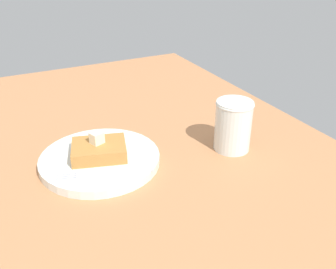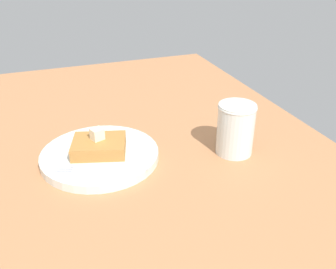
% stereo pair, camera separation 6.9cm
% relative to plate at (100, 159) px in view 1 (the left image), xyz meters
% --- Properties ---
extents(table_surface, '(1.03, 1.03, 0.03)m').
position_rel_plate_xyz_m(table_surface, '(-0.07, -0.06, -0.02)').
color(table_surface, '#B5784C').
rests_on(table_surface, ground).
extents(plate, '(0.22, 0.22, 0.02)m').
position_rel_plate_xyz_m(plate, '(0.00, 0.00, 0.00)').
color(plate, silver).
rests_on(plate, table_surface).
extents(toast_slice_center, '(0.10, 0.11, 0.02)m').
position_rel_plate_xyz_m(toast_slice_center, '(0.00, 0.00, 0.02)').
color(toast_slice_center, '#B37838').
rests_on(toast_slice_center, plate).
extents(butter_pat_primary, '(0.03, 0.03, 0.02)m').
position_rel_plate_xyz_m(butter_pat_primary, '(-0.01, -0.00, 0.04)').
color(butter_pat_primary, '#F6E8C3').
rests_on(butter_pat_primary, toast_slice_center).
extents(fork, '(0.06, 0.16, 0.00)m').
position_rel_plate_xyz_m(fork, '(0.06, -0.02, 0.01)').
color(fork, silver).
rests_on(fork, plate).
extents(syrup_jar, '(0.07, 0.07, 0.10)m').
position_rel_plate_xyz_m(syrup_jar, '(0.06, 0.25, 0.04)').
color(syrup_jar, '#3C1B05').
rests_on(syrup_jar, table_surface).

